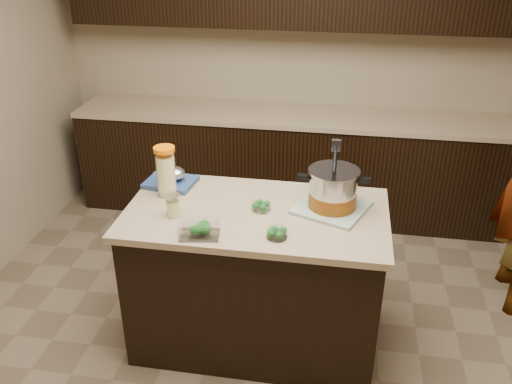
% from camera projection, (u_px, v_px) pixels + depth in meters
% --- Properties ---
extents(ground_plane, '(4.00, 4.00, 0.00)m').
position_uv_depth(ground_plane, '(256.00, 336.00, 3.42)').
color(ground_plane, brown).
rests_on(ground_plane, ground).
extents(room_shell, '(4.04, 4.04, 2.72)m').
position_uv_depth(room_shell, '(256.00, 65.00, 2.64)').
color(room_shell, tan).
rests_on(room_shell, ground).
extents(back_cabinets, '(3.60, 0.63, 2.33)m').
position_uv_depth(back_cabinets, '(291.00, 107.00, 4.51)').
color(back_cabinets, black).
rests_on(back_cabinets, ground).
extents(island, '(1.46, 0.81, 0.90)m').
position_uv_depth(island, '(256.00, 277.00, 3.21)').
color(island, black).
rests_on(island, ground).
extents(dish_towel, '(0.47, 0.47, 0.02)m').
position_uv_depth(dish_towel, '(332.00, 207.00, 3.03)').
color(dish_towel, '#4F7657').
rests_on(dish_towel, island).
extents(stock_pot, '(0.39, 0.29, 0.40)m').
position_uv_depth(stock_pot, '(333.00, 191.00, 2.98)').
color(stock_pot, '#B7B7BC').
rests_on(stock_pot, dish_towel).
extents(lemonade_pitcher, '(0.16, 0.16, 0.30)m').
position_uv_depth(lemonade_pitcher, '(166.00, 173.00, 3.12)').
color(lemonade_pitcher, '#E3DB8A').
rests_on(lemonade_pitcher, island).
extents(mason_jar, '(0.11, 0.11, 0.14)m').
position_uv_depth(mason_jar, '(173.00, 206.00, 2.93)').
color(mason_jar, '#E3DB8A').
rests_on(mason_jar, island).
extents(broccoli_tub_left, '(0.12, 0.12, 0.05)m').
position_uv_depth(broccoli_tub_left, '(261.00, 207.00, 3.01)').
color(broccoli_tub_left, silver).
rests_on(broccoli_tub_left, island).
extents(broccoli_tub_right, '(0.13, 0.13, 0.05)m').
position_uv_depth(broccoli_tub_right, '(277.00, 234.00, 2.75)').
color(broccoli_tub_right, silver).
rests_on(broccoli_tub_right, island).
extents(broccoli_tub_rect, '(0.22, 0.17, 0.07)m').
position_uv_depth(broccoli_tub_rect, '(200.00, 230.00, 2.77)').
color(broccoli_tub_rect, silver).
rests_on(broccoli_tub_rect, island).
extents(blue_tray, '(0.32, 0.27, 0.11)m').
position_uv_depth(blue_tray, '(172.00, 179.00, 3.29)').
color(blue_tray, navy).
rests_on(blue_tray, island).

